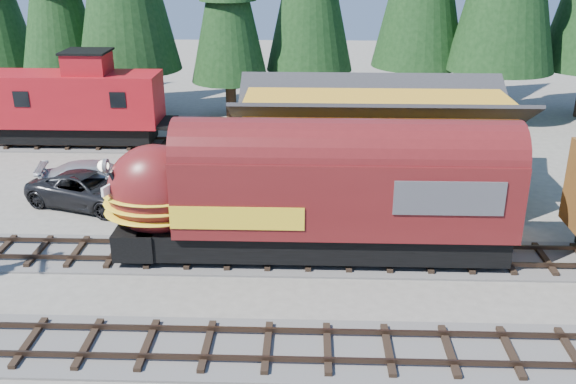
{
  "coord_description": "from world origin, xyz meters",
  "views": [
    {
      "loc": [
        -3.02,
        -18.01,
        11.52
      ],
      "look_at": [
        -3.78,
        4.0,
        2.73
      ],
      "focal_mm": 40.0,
      "sensor_mm": 36.0,
      "label": 1
    }
  ],
  "objects_px": {
    "depot": "(375,136)",
    "pickup_truck_a": "(88,190)",
    "caboose": "(76,103)",
    "pickup_truck_b": "(97,178)",
    "locomotive": "(301,199)"
  },
  "relations": [
    {
      "from": "depot",
      "to": "caboose",
      "type": "height_order",
      "value": "caboose"
    },
    {
      "from": "pickup_truck_a",
      "to": "pickup_truck_b",
      "type": "height_order",
      "value": "same"
    },
    {
      "from": "depot",
      "to": "pickup_truck_b",
      "type": "distance_m",
      "value": 13.33
    },
    {
      "from": "caboose",
      "to": "pickup_truck_a",
      "type": "height_order",
      "value": "caboose"
    },
    {
      "from": "depot",
      "to": "pickup_truck_a",
      "type": "relative_size",
      "value": 2.28
    },
    {
      "from": "locomotive",
      "to": "pickup_truck_a",
      "type": "distance_m",
      "value": 11.05
    },
    {
      "from": "pickup_truck_a",
      "to": "pickup_truck_b",
      "type": "xyz_separation_m",
      "value": [
        -0.07,
        1.54,
        0.0
      ]
    },
    {
      "from": "locomotive",
      "to": "depot",
      "type": "bearing_deg",
      "value": 63.04
    },
    {
      "from": "depot",
      "to": "caboose",
      "type": "bearing_deg",
      "value": 155.66
    },
    {
      "from": "locomotive",
      "to": "pickup_truck_a",
      "type": "xyz_separation_m",
      "value": [
        -9.77,
        4.88,
        -1.67
      ]
    },
    {
      "from": "locomotive",
      "to": "pickup_truck_b",
      "type": "relative_size",
      "value": 2.85
    },
    {
      "from": "depot",
      "to": "pickup_truck_a",
      "type": "distance_m",
      "value": 13.36
    },
    {
      "from": "locomotive",
      "to": "pickup_truck_a",
      "type": "relative_size",
      "value": 2.73
    },
    {
      "from": "locomotive",
      "to": "caboose",
      "type": "height_order",
      "value": "caboose"
    },
    {
      "from": "depot",
      "to": "pickup_truck_a",
      "type": "height_order",
      "value": "depot"
    }
  ]
}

